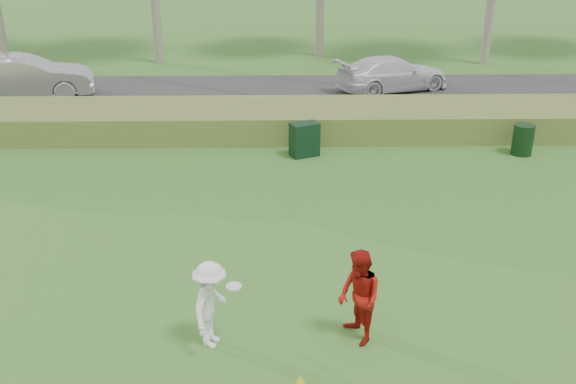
{
  "coord_description": "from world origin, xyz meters",
  "views": [
    {
      "loc": [
        -0.24,
        -8.8,
        6.94
      ],
      "look_at": [
        0.0,
        4.0,
        1.3
      ],
      "focal_mm": 40.0,
      "sensor_mm": 36.0,
      "label": 1
    }
  ],
  "objects_px": {
    "trash_bin": "(523,140)",
    "car_mid": "(24,78)",
    "player_red": "(359,297)",
    "utility_cabinet": "(304,140)",
    "cone_yellow": "(300,380)",
    "player_white": "(211,305)",
    "car_right": "(392,74)"
  },
  "relations": [
    {
      "from": "cone_yellow",
      "to": "car_mid",
      "type": "distance_m",
      "value": 19.8
    },
    {
      "from": "cone_yellow",
      "to": "utility_cabinet",
      "type": "xyz_separation_m",
      "value": [
        0.51,
        10.46,
        0.41
      ]
    },
    {
      "from": "car_mid",
      "to": "utility_cabinet",
      "type": "bearing_deg",
      "value": -136.13
    },
    {
      "from": "utility_cabinet",
      "to": "car_right",
      "type": "bearing_deg",
      "value": 38.93
    },
    {
      "from": "player_white",
      "to": "trash_bin",
      "type": "height_order",
      "value": "player_white"
    },
    {
      "from": "player_red",
      "to": "car_mid",
      "type": "distance_m",
      "value": 19.36
    },
    {
      "from": "player_red",
      "to": "car_mid",
      "type": "height_order",
      "value": "car_mid"
    },
    {
      "from": "trash_bin",
      "to": "car_mid",
      "type": "xyz_separation_m",
      "value": [
        -17.48,
        6.47,
        0.45
      ]
    },
    {
      "from": "car_right",
      "to": "player_white",
      "type": "bearing_deg",
      "value": 138.98
    },
    {
      "from": "utility_cabinet",
      "to": "player_red",
      "type": "bearing_deg",
      "value": -110.09
    },
    {
      "from": "cone_yellow",
      "to": "utility_cabinet",
      "type": "bearing_deg",
      "value": 87.23
    },
    {
      "from": "player_red",
      "to": "cone_yellow",
      "type": "height_order",
      "value": "player_red"
    },
    {
      "from": "car_right",
      "to": "car_mid",
      "type": "bearing_deg",
      "value": 72.61
    },
    {
      "from": "utility_cabinet",
      "to": "car_mid",
      "type": "bearing_deg",
      "value": 125.57
    },
    {
      "from": "trash_bin",
      "to": "cone_yellow",
      "type": "bearing_deg",
      "value": -124.69
    },
    {
      "from": "player_red",
      "to": "car_right",
      "type": "bearing_deg",
      "value": 147.4
    },
    {
      "from": "car_right",
      "to": "utility_cabinet",
      "type": "bearing_deg",
      "value": 130.74
    },
    {
      "from": "trash_bin",
      "to": "car_right",
      "type": "xyz_separation_m",
      "value": [
        -2.77,
        7.56,
        0.28
      ]
    },
    {
      "from": "trash_bin",
      "to": "car_right",
      "type": "relative_size",
      "value": 0.2
    },
    {
      "from": "car_mid",
      "to": "player_white",
      "type": "bearing_deg",
      "value": -166.11
    },
    {
      "from": "player_white",
      "to": "car_mid",
      "type": "distance_m",
      "value": 18.06
    },
    {
      "from": "player_red",
      "to": "utility_cabinet",
      "type": "relative_size",
      "value": 1.67
    },
    {
      "from": "trash_bin",
      "to": "player_white",
      "type": "bearing_deg",
      "value": -133.06
    },
    {
      "from": "cone_yellow",
      "to": "car_mid",
      "type": "bearing_deg",
      "value": 121.21
    },
    {
      "from": "cone_yellow",
      "to": "car_right",
      "type": "height_order",
      "value": "car_right"
    },
    {
      "from": "player_white",
      "to": "car_right",
      "type": "height_order",
      "value": "player_white"
    },
    {
      "from": "player_white",
      "to": "player_red",
      "type": "height_order",
      "value": "player_red"
    },
    {
      "from": "player_red",
      "to": "cone_yellow",
      "type": "distance_m",
      "value": 1.76
    },
    {
      "from": "player_red",
      "to": "trash_bin",
      "type": "xyz_separation_m",
      "value": [
        6.19,
        9.26,
        -0.39
      ]
    },
    {
      "from": "player_white",
      "to": "player_red",
      "type": "xyz_separation_m",
      "value": [
        2.53,
        0.07,
        0.07
      ]
    },
    {
      "from": "trash_bin",
      "to": "car_mid",
      "type": "relative_size",
      "value": 0.18
    },
    {
      "from": "trash_bin",
      "to": "car_right",
      "type": "bearing_deg",
      "value": 110.17
    }
  ]
}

